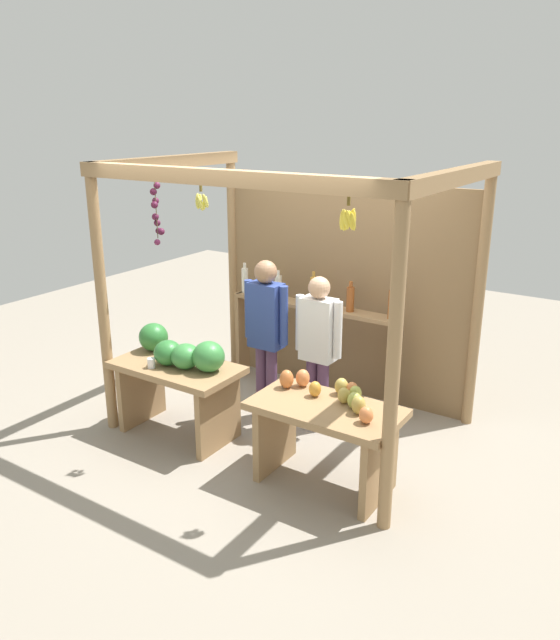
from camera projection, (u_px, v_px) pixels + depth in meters
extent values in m
plane|color=gray|center=(291.00, 424.00, 6.10)|extent=(12.00, 12.00, 0.00)
cylinder|color=#99754C|center=(102.00, 303.00, 5.68)|extent=(0.10, 0.10, 2.49)
cylinder|color=#99754C|center=(393.00, 369.00, 4.20)|extent=(0.10, 0.10, 2.49)
cylinder|color=#99754C|center=(233.00, 262.00, 7.23)|extent=(0.10, 0.10, 2.49)
cylinder|color=#99754C|center=(479.00, 300.00, 5.75)|extent=(0.10, 0.10, 2.49)
cube|color=#99754C|center=(221.00, 178.00, 4.57)|extent=(2.94, 0.12, 0.12)
cube|color=#99754C|center=(169.00, 162.00, 6.08)|extent=(0.12, 2.06, 0.12)
cube|color=#99754C|center=(456.00, 177.00, 4.60)|extent=(0.12, 2.06, 0.12)
cube|color=olive|center=(342.00, 290.00, 6.55)|extent=(2.84, 0.04, 2.24)
cylinder|color=brown|center=(349.00, 201.00, 4.16)|extent=(0.02, 0.02, 0.06)
ellipsoid|color=yellow|center=(353.00, 222.00, 4.19)|extent=(0.04, 0.09, 0.14)
ellipsoid|color=yellow|center=(353.00, 220.00, 4.21)|extent=(0.05, 0.05, 0.15)
ellipsoid|color=yellow|center=(350.00, 218.00, 4.23)|extent=(0.09, 0.04, 0.14)
ellipsoid|color=yellow|center=(347.00, 220.00, 4.23)|extent=(0.06, 0.05, 0.15)
ellipsoid|color=yellow|center=(342.00, 220.00, 4.22)|extent=(0.04, 0.06, 0.14)
ellipsoid|color=yellow|center=(343.00, 220.00, 4.19)|extent=(0.06, 0.05, 0.15)
ellipsoid|color=yellow|center=(346.00, 219.00, 4.17)|extent=(0.07, 0.04, 0.14)
ellipsoid|color=yellow|center=(350.00, 220.00, 4.17)|extent=(0.07, 0.07, 0.15)
cylinder|color=brown|center=(201.00, 188.00, 4.93)|extent=(0.02, 0.02, 0.06)
ellipsoid|color=#D1CC4C|center=(205.00, 201.00, 4.94)|extent=(0.04, 0.08, 0.13)
ellipsoid|color=#D1CC4C|center=(205.00, 203.00, 4.99)|extent=(0.08, 0.04, 0.13)
ellipsoid|color=#D1CC4C|center=(199.00, 202.00, 5.00)|extent=(0.05, 0.06, 0.13)
ellipsoid|color=#D1CC4C|center=(198.00, 201.00, 4.96)|extent=(0.06, 0.07, 0.13)
ellipsoid|color=#D1CC4C|center=(200.00, 203.00, 4.94)|extent=(0.07, 0.05, 0.13)
cylinder|color=#4C422D|center=(156.00, 208.00, 5.59)|extent=(0.01, 0.01, 0.55)
sphere|color=#47142D|center=(157.00, 185.00, 5.55)|extent=(0.06, 0.06, 0.06)
sphere|color=#47142D|center=(153.00, 192.00, 5.56)|extent=(0.06, 0.06, 0.06)
sphere|color=#47142D|center=(156.00, 201.00, 5.60)|extent=(0.06, 0.06, 0.06)
sphere|color=#47142D|center=(154.00, 205.00, 5.58)|extent=(0.06, 0.06, 0.06)
sphere|color=#47142D|center=(155.00, 217.00, 5.64)|extent=(0.06, 0.06, 0.06)
sphere|color=#47142D|center=(157.00, 223.00, 5.67)|extent=(0.06, 0.06, 0.06)
sphere|color=#47142D|center=(161.00, 232.00, 5.67)|extent=(0.06, 0.06, 0.06)
sphere|color=#47142D|center=(159.00, 231.00, 5.69)|extent=(0.06, 0.06, 0.06)
sphere|color=#601E42|center=(157.00, 242.00, 5.69)|extent=(0.06, 0.06, 0.06)
cube|color=#99754C|center=(176.00, 367.00, 5.72)|extent=(1.19, 0.64, 0.06)
cube|color=#99754C|center=(142.00, 391.00, 6.07)|extent=(0.06, 0.58, 0.64)
cube|color=#99754C|center=(219.00, 415.00, 5.58)|extent=(0.06, 0.58, 0.64)
ellipsoid|color=#38843D|center=(186.00, 356.00, 5.59)|extent=(0.37, 0.37, 0.23)
ellipsoid|color=#38843D|center=(209.00, 357.00, 5.51)|extent=(0.31, 0.31, 0.28)
ellipsoid|color=#2D7533|center=(153.00, 337.00, 6.01)|extent=(0.39, 0.39, 0.27)
ellipsoid|color=#2D7533|center=(168.00, 353.00, 5.67)|extent=(0.31, 0.31, 0.23)
cylinder|color=white|center=(151.00, 363.00, 5.62)|extent=(0.07, 0.07, 0.09)
cube|color=#99754C|center=(326.00, 409.00, 4.90)|extent=(1.19, 0.64, 0.06)
cube|color=#99754C|center=(275.00, 433.00, 5.26)|extent=(0.06, 0.58, 0.64)
cube|color=#99754C|center=(379.00, 466.00, 4.76)|extent=(0.06, 0.58, 0.64)
ellipsoid|color=#B79E47|center=(341.00, 386.00, 5.08)|extent=(0.14, 0.14, 0.14)
ellipsoid|color=#E07F47|center=(352.00, 389.00, 5.04)|extent=(0.12, 0.12, 0.12)
ellipsoid|color=gold|center=(315.00, 389.00, 5.04)|extent=(0.13, 0.13, 0.13)
ellipsoid|color=#B79E47|center=(358.00, 405.00, 4.74)|extent=(0.15, 0.15, 0.15)
ellipsoid|color=#E07F47|center=(303.00, 378.00, 5.22)|extent=(0.14, 0.14, 0.15)
ellipsoid|color=#CC7038|center=(287.00, 379.00, 5.19)|extent=(0.12, 0.12, 0.16)
ellipsoid|color=#E07F47|center=(366.00, 415.00, 4.60)|extent=(0.14, 0.14, 0.13)
ellipsoid|color=#B79E47|center=(344.00, 395.00, 4.92)|extent=(0.13, 0.13, 0.13)
ellipsoid|color=#A8B24C|center=(354.00, 400.00, 4.83)|extent=(0.12, 0.12, 0.14)
ellipsoid|color=#A8B24C|center=(355.00, 393.00, 4.97)|extent=(0.13, 0.13, 0.12)
cube|color=#99754C|center=(242.00, 334.00, 7.11)|extent=(0.05, 0.20, 1.00)
cube|color=#99754C|center=(393.00, 368.00, 6.15)|extent=(0.05, 0.20, 1.00)
cube|color=#99754C|center=(313.00, 306.00, 6.48)|extent=(1.85, 0.22, 0.04)
cylinder|color=silver|center=(245.00, 280.00, 6.89)|extent=(0.07, 0.07, 0.27)
cylinder|color=silver|center=(245.00, 266.00, 6.84)|extent=(0.03, 0.03, 0.06)
cylinder|color=silver|center=(278.00, 287.00, 6.66)|extent=(0.08, 0.08, 0.25)
cylinder|color=silver|center=(278.00, 273.00, 6.62)|extent=(0.03, 0.03, 0.06)
cylinder|color=gold|center=(313.00, 291.00, 6.43)|extent=(0.07, 0.07, 0.29)
cylinder|color=gold|center=(314.00, 275.00, 6.38)|extent=(0.03, 0.03, 0.06)
cylinder|color=#994C1E|center=(350.00, 299.00, 6.22)|extent=(0.08, 0.08, 0.25)
cylinder|color=#994C1E|center=(351.00, 284.00, 6.17)|extent=(0.04, 0.04, 0.06)
cylinder|color=#994C1E|center=(391.00, 305.00, 5.98)|extent=(0.06, 0.06, 0.28)
cylinder|color=#994C1E|center=(392.00, 287.00, 5.93)|extent=(0.03, 0.03, 0.06)
cylinder|color=#593B5C|center=(261.00, 381.00, 6.16)|extent=(0.11, 0.11, 0.75)
cylinder|color=#593B5C|center=(272.00, 384.00, 6.10)|extent=(0.11, 0.11, 0.75)
cube|color=#2D428C|center=(266.00, 315.00, 5.91)|extent=(0.32, 0.19, 0.63)
cylinder|color=#2D428C|center=(249.00, 309.00, 6.01)|extent=(0.08, 0.08, 0.57)
cylinder|color=#2D428C|center=(284.00, 316.00, 5.80)|extent=(0.08, 0.08, 0.57)
sphere|color=#997051|center=(266.00, 272.00, 5.78)|extent=(0.22, 0.22, 0.22)
cylinder|color=#553656|center=(312.00, 392.00, 5.97)|extent=(0.11, 0.11, 0.70)
cylinder|color=#553656|center=(323.00, 395.00, 5.90)|extent=(0.11, 0.11, 0.70)
cube|color=white|center=(318.00, 329.00, 5.73)|extent=(0.32, 0.19, 0.59)
cylinder|color=white|center=(300.00, 323.00, 5.83)|extent=(0.08, 0.08, 0.53)
cylinder|color=white|center=(338.00, 330.00, 5.62)|extent=(0.08, 0.08, 0.53)
sphere|color=tan|center=(319.00, 288.00, 5.61)|extent=(0.20, 0.20, 0.20)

